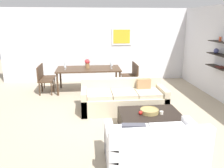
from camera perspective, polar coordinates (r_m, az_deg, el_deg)
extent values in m
plane|color=tan|center=(5.85, 2.10, -7.56)|extent=(18.00, 18.00, 0.00)
cube|color=silver|center=(8.97, 0.84, 9.47)|extent=(8.40, 0.06, 2.70)
cube|color=white|center=(8.93, 2.35, 11.50)|extent=(0.74, 0.02, 0.64)
cube|color=gold|center=(8.92, 2.37, 11.50)|extent=(0.63, 0.01, 0.51)
cube|color=black|center=(7.12, 25.03, 9.31)|extent=(0.28, 0.90, 0.02)
cube|color=black|center=(7.16, 24.71, 6.53)|extent=(0.28, 0.90, 0.02)
cube|color=black|center=(7.22, 24.40, 3.79)|extent=(0.28, 0.90, 0.02)
sphere|color=#4C518C|center=(7.30, 24.07, 7.40)|extent=(0.14, 0.14, 0.14)
cylinder|color=#D85933|center=(7.16, 24.89, 9.93)|extent=(0.07, 0.07, 0.12)
cube|color=#4C1E19|center=(7.08, 25.02, 3.75)|extent=(0.20, 0.28, 0.03)
cube|color=beige|center=(6.07, 2.83, -4.58)|extent=(2.16, 0.90, 0.42)
cube|color=beige|center=(6.30, 2.36, -0.10)|extent=(2.16, 0.16, 0.36)
cube|color=beige|center=(5.97, -6.80, -4.10)|extent=(0.14, 0.90, 0.60)
cube|color=beige|center=(6.27, 12.01, -3.37)|extent=(0.14, 0.90, 0.60)
cube|color=beige|center=(5.88, -3.11, -2.56)|extent=(0.61, 0.70, 0.10)
cube|color=beige|center=(5.95, 2.93, -2.36)|extent=(0.61, 0.70, 0.10)
cube|color=beige|center=(6.07, 8.77, -2.14)|extent=(0.61, 0.70, 0.10)
cube|color=#99724C|center=(6.24, 7.72, -0.39)|extent=(0.37, 0.14, 0.36)
cube|color=white|center=(4.06, 10.00, -15.58)|extent=(1.55, 0.90, 0.42)
cube|color=white|center=(3.56, 11.96, -13.19)|extent=(1.55, 0.16, 0.36)
cube|color=white|center=(4.26, 19.48, -13.37)|extent=(0.14, 0.90, 0.60)
cube|color=white|center=(3.89, -0.34, -15.26)|extent=(0.14, 0.90, 0.60)
cube|color=white|center=(4.06, 14.41, -11.65)|extent=(0.62, 0.70, 0.10)
cube|color=white|center=(3.90, 5.41, -12.43)|extent=(0.62, 0.70, 0.10)
cube|color=#4C4C56|center=(3.63, 5.25, -12.36)|extent=(0.37, 0.16, 0.36)
cube|color=black|center=(5.12, 9.20, -8.94)|extent=(1.27, 0.92, 0.38)
cylinder|color=#99844C|center=(5.03, 9.10, -6.56)|extent=(0.39, 0.39, 0.08)
torus|color=#99844C|center=(5.02, 9.12, -6.15)|extent=(0.39, 0.39, 0.02)
cylinder|color=silver|center=(5.01, 11.97, -6.86)|extent=(0.08, 0.08, 0.07)
sphere|color=red|center=(4.92, 6.94, -6.98)|extent=(0.08, 0.08, 0.08)
cube|color=#422D1E|center=(7.68, -5.73, 3.68)|extent=(2.06, 1.02, 0.04)
cylinder|color=#422D1E|center=(7.39, -13.14, -0.12)|extent=(0.06, 0.06, 0.71)
cylinder|color=#422D1E|center=(7.40, 1.91, 0.31)|extent=(0.06, 0.06, 0.71)
cylinder|color=#422D1E|center=(8.25, -12.44, 1.54)|extent=(0.06, 0.06, 0.71)
cylinder|color=#422D1E|center=(8.26, 1.04, 1.93)|extent=(0.06, 0.06, 0.71)
cube|color=#422D1E|center=(8.09, 3.91, 2.15)|extent=(0.44, 0.44, 0.04)
cube|color=#422D1E|center=(8.07, 5.34, 3.80)|extent=(0.04, 0.44, 0.43)
cylinder|color=#422D1E|center=(8.29, 2.44, 0.89)|extent=(0.04, 0.04, 0.41)
cylinder|color=#422D1E|center=(7.94, 2.82, 0.24)|extent=(0.04, 0.04, 0.41)
cylinder|color=#422D1E|center=(8.35, 4.88, 0.96)|extent=(0.04, 0.04, 0.41)
cylinder|color=#422D1E|center=(8.00, 5.37, 0.31)|extent=(0.04, 0.04, 0.41)
cube|color=#422D1E|center=(7.63, -15.82, 0.78)|extent=(0.44, 0.44, 0.04)
cube|color=#422D1E|center=(7.62, -17.43, 2.44)|extent=(0.04, 0.44, 0.43)
cylinder|color=#422D1E|center=(7.49, -14.56, -1.19)|extent=(0.04, 0.04, 0.41)
cylinder|color=#422D1E|center=(7.84, -14.20, -0.44)|extent=(0.04, 0.04, 0.41)
cylinder|color=#422D1E|center=(7.56, -17.26, -1.26)|extent=(0.04, 0.04, 0.41)
cylinder|color=#422D1E|center=(7.89, -16.78, -0.51)|extent=(0.04, 0.04, 0.41)
cube|color=#422D1E|center=(8.07, -15.31, 1.60)|extent=(0.44, 0.44, 0.04)
cube|color=#422D1E|center=(8.06, -16.83, 3.17)|extent=(0.04, 0.44, 0.43)
cylinder|color=#422D1E|center=(7.93, -14.11, -0.25)|extent=(0.04, 0.04, 0.41)
cylinder|color=#422D1E|center=(8.27, -13.78, 0.43)|extent=(0.04, 0.04, 0.41)
cylinder|color=#422D1E|center=(7.99, -16.66, -0.32)|extent=(0.04, 0.04, 0.41)
cylinder|color=#422D1E|center=(8.33, -16.24, 0.35)|extent=(0.04, 0.04, 0.41)
cube|color=#422D1E|center=(7.65, 4.50, 1.36)|extent=(0.44, 0.44, 0.04)
cube|color=#422D1E|center=(7.64, 6.01, 3.11)|extent=(0.04, 0.44, 0.43)
cylinder|color=#422D1E|center=(7.85, 2.93, 0.06)|extent=(0.04, 0.04, 0.41)
cylinder|color=#422D1E|center=(7.51, 3.36, -0.67)|extent=(0.04, 0.04, 0.41)
cylinder|color=#422D1E|center=(7.91, 5.51, 0.13)|extent=(0.04, 0.04, 0.41)
cylinder|color=#422D1E|center=(7.57, 6.05, -0.59)|extent=(0.04, 0.04, 0.41)
cylinder|color=silver|center=(7.83, -11.19, 3.86)|extent=(0.06, 0.06, 0.01)
cylinder|color=silver|center=(7.82, -11.21, 4.20)|extent=(0.01, 0.01, 0.09)
cylinder|color=silver|center=(7.80, -11.25, 4.83)|extent=(0.06, 0.06, 0.09)
cylinder|color=silver|center=(7.84, -0.30, 4.17)|extent=(0.06, 0.06, 0.01)
cylinder|color=silver|center=(7.83, -0.30, 4.43)|extent=(0.01, 0.01, 0.07)
cylinder|color=silver|center=(7.81, -0.30, 4.99)|extent=(0.07, 0.07, 0.09)
cylinder|color=silver|center=(7.58, -11.35, 3.48)|extent=(0.06, 0.06, 0.01)
cylinder|color=silver|center=(7.57, -11.36, 3.75)|extent=(0.01, 0.01, 0.07)
cylinder|color=silver|center=(7.56, -11.39, 4.29)|extent=(0.07, 0.07, 0.08)
cylinder|color=silver|center=(7.59, -0.11, 3.80)|extent=(0.06, 0.06, 0.01)
cylinder|color=silver|center=(7.58, -0.11, 4.14)|extent=(0.01, 0.01, 0.08)
cylinder|color=silver|center=(7.57, -0.11, 4.75)|extent=(0.07, 0.07, 0.08)
cylinder|color=olive|center=(7.70, -6.03, 4.45)|extent=(0.14, 0.14, 0.16)
sphere|color=red|center=(7.67, -6.06, 5.47)|extent=(0.16, 0.16, 0.16)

